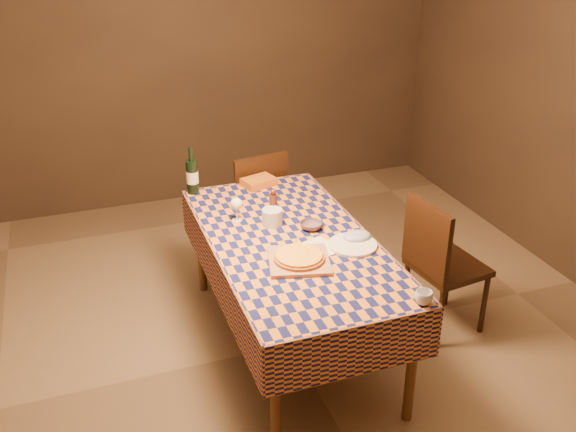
{
  "coord_description": "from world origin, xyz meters",
  "views": [
    {
      "loc": [
        -1.14,
        -3.14,
        2.57
      ],
      "look_at": [
        0.0,
        0.05,
        0.9
      ],
      "focal_mm": 40.0,
      "sensor_mm": 36.0,
      "label": 1
    }
  ],
  "objects_px": {
    "pizza": "(299,257)",
    "white_plate": "(353,245)",
    "chair_far": "(255,202)",
    "dining_table": "(291,250)",
    "wine_bottle": "(192,176)",
    "chair_right": "(439,260)",
    "bowl": "(311,226)",
    "cutting_board": "(299,260)"
  },
  "relations": [
    {
      "from": "pizza",
      "to": "white_plate",
      "type": "height_order",
      "value": "pizza"
    },
    {
      "from": "pizza",
      "to": "chair_far",
      "type": "xyz_separation_m",
      "value": [
        0.15,
        1.34,
        -0.28
      ]
    },
    {
      "from": "dining_table",
      "to": "wine_bottle",
      "type": "bearing_deg",
      "value": 114.97
    },
    {
      "from": "pizza",
      "to": "chair_right",
      "type": "distance_m",
      "value": 1.04
    },
    {
      "from": "bowl",
      "to": "chair_far",
      "type": "xyz_separation_m",
      "value": [
        -0.06,
        0.99,
        -0.27
      ]
    },
    {
      "from": "pizza",
      "to": "bowl",
      "type": "height_order",
      "value": "pizza"
    },
    {
      "from": "dining_table",
      "to": "chair_far",
      "type": "height_order",
      "value": "chair_far"
    },
    {
      "from": "white_plate",
      "to": "chair_far",
      "type": "bearing_deg",
      "value": 99.23
    },
    {
      "from": "cutting_board",
      "to": "dining_table",
      "type": "bearing_deg",
      "value": 79.61
    },
    {
      "from": "cutting_board",
      "to": "bowl",
      "type": "relative_size",
      "value": 2.46
    },
    {
      "from": "white_plate",
      "to": "chair_far",
      "type": "height_order",
      "value": "chair_far"
    },
    {
      "from": "cutting_board",
      "to": "white_plate",
      "type": "distance_m",
      "value": 0.36
    },
    {
      "from": "dining_table",
      "to": "pizza",
      "type": "relative_size",
      "value": 5.92
    },
    {
      "from": "cutting_board",
      "to": "chair_far",
      "type": "xyz_separation_m",
      "value": [
        0.15,
        1.34,
        -0.26
      ]
    },
    {
      "from": "wine_bottle",
      "to": "pizza",
      "type": "bearing_deg",
      "value": -72.67
    },
    {
      "from": "cutting_board",
      "to": "chair_far",
      "type": "relative_size",
      "value": 0.36
    },
    {
      "from": "dining_table",
      "to": "chair_right",
      "type": "relative_size",
      "value": 1.98
    },
    {
      "from": "bowl",
      "to": "chair_far",
      "type": "height_order",
      "value": "chair_far"
    },
    {
      "from": "chair_far",
      "to": "cutting_board",
      "type": "bearing_deg",
      "value": -96.34
    },
    {
      "from": "dining_table",
      "to": "chair_right",
      "type": "bearing_deg",
      "value": -8.67
    },
    {
      "from": "wine_bottle",
      "to": "chair_far",
      "type": "relative_size",
      "value": 0.35
    },
    {
      "from": "pizza",
      "to": "chair_right",
      "type": "height_order",
      "value": "chair_right"
    },
    {
      "from": "bowl",
      "to": "cutting_board",
      "type": "bearing_deg",
      "value": -120.96
    },
    {
      "from": "wine_bottle",
      "to": "chair_right",
      "type": "relative_size",
      "value": 0.35
    },
    {
      "from": "white_plate",
      "to": "chair_right",
      "type": "height_order",
      "value": "chair_right"
    },
    {
      "from": "dining_table",
      "to": "wine_bottle",
      "type": "xyz_separation_m",
      "value": [
        -0.4,
        0.86,
        0.2
      ]
    },
    {
      "from": "pizza",
      "to": "chair_far",
      "type": "distance_m",
      "value": 1.38
    },
    {
      "from": "dining_table",
      "to": "bowl",
      "type": "xyz_separation_m",
      "value": [
        0.16,
        0.09,
        0.1
      ]
    },
    {
      "from": "bowl",
      "to": "dining_table",
      "type": "bearing_deg",
      "value": -152.3
    },
    {
      "from": "chair_right",
      "to": "dining_table",
      "type": "bearing_deg",
      "value": 171.33
    },
    {
      "from": "cutting_board",
      "to": "chair_far",
      "type": "bearing_deg",
      "value": 83.66
    },
    {
      "from": "chair_right",
      "to": "cutting_board",
      "type": "bearing_deg",
      "value": -173.01
    },
    {
      "from": "pizza",
      "to": "chair_far",
      "type": "relative_size",
      "value": 0.33
    },
    {
      "from": "chair_right",
      "to": "wine_bottle",
      "type": "bearing_deg",
      "value": 143.32
    },
    {
      "from": "wine_bottle",
      "to": "chair_far",
      "type": "bearing_deg",
      "value": 23.63
    },
    {
      "from": "white_plate",
      "to": "chair_far",
      "type": "relative_size",
      "value": 0.3
    },
    {
      "from": "wine_bottle",
      "to": "white_plate",
      "type": "distance_m",
      "value": 1.28
    },
    {
      "from": "dining_table",
      "to": "cutting_board",
      "type": "height_order",
      "value": "cutting_board"
    },
    {
      "from": "wine_bottle",
      "to": "bowl",
      "type": "bearing_deg",
      "value": -54.01
    },
    {
      "from": "dining_table",
      "to": "white_plate",
      "type": "distance_m",
      "value": 0.38
    },
    {
      "from": "pizza",
      "to": "wine_bottle",
      "type": "distance_m",
      "value": 1.18
    },
    {
      "from": "dining_table",
      "to": "chair_right",
      "type": "height_order",
      "value": "chair_right"
    }
  ]
}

